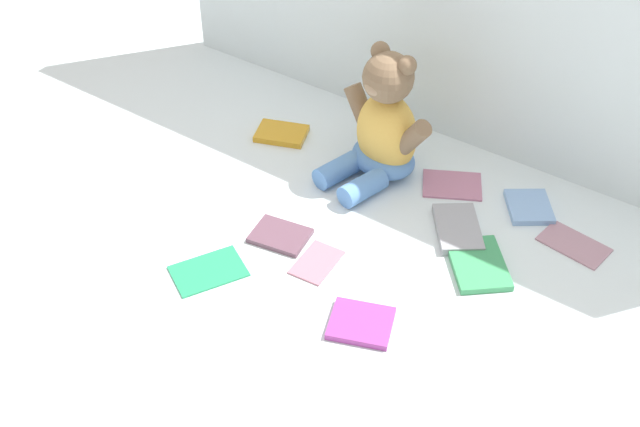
{
  "coord_description": "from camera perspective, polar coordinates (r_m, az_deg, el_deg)",
  "views": [
    {
      "loc": [
        0.62,
        -1.01,
        1.06
      ],
      "look_at": [
        -0.02,
        -0.1,
        0.1
      ],
      "focal_mm": 45.16,
      "sensor_mm": 36.0,
      "label": 1
    }
  ],
  "objects": [
    {
      "name": "ground_plane",
      "position": [
        1.59,
        2.55,
        -1.03
      ],
      "size": [
        3.2,
        3.2,
        0.0
      ],
      "primitive_type": "plane",
      "color": "silver"
    },
    {
      "name": "teddy_bear",
      "position": [
        1.67,
        4.51,
        5.95
      ],
      "size": [
        0.24,
        0.23,
        0.29
      ],
      "rotation": [
        0.0,
        0.0,
        -0.25
      ],
      "color": "#E5B24C",
      "rests_on": "ground_plane"
    },
    {
      "name": "book_case_0",
      "position": [
        1.4,
        2.92,
        -7.78
      ],
      "size": [
        0.13,
        0.12,
        0.01
      ],
      "primitive_type": "cube",
      "rotation": [
        0.0,
        0.0,
        5.08
      ],
      "color": "#97378E",
      "rests_on": "ground_plane"
    },
    {
      "name": "book_case_1",
      "position": [
        1.83,
        -2.74,
        5.68
      ],
      "size": [
        0.13,
        0.11,
        0.01
      ],
      "primitive_type": "cube",
      "rotation": [
        0.0,
        0.0,
        1.93
      ],
      "color": "gold",
      "rests_on": "ground_plane"
    },
    {
      "name": "book_case_2",
      "position": [
        1.51,
        -0.23,
        -3.43
      ],
      "size": [
        0.08,
        0.11,
        0.01
      ],
      "primitive_type": "cube",
      "rotation": [
        0.0,
        0.0,
        3.23
      ],
      "color": "#B26D7F",
      "rests_on": "ground_plane"
    },
    {
      "name": "book_case_3",
      "position": [
        1.6,
        9.73,
        -1.07
      ],
      "size": [
        0.15,
        0.16,
        0.02
      ],
      "primitive_type": "cube",
      "rotation": [
        0.0,
        0.0,
        3.78
      ],
      "color": "#92939B",
      "rests_on": "ground_plane"
    },
    {
      "name": "book_case_4",
      "position": [
        1.71,
        9.35,
        2.07
      ],
      "size": [
        0.15,
        0.14,
        0.01
      ],
      "primitive_type": "cube",
      "rotation": [
        0.0,
        0.0,
        5.21
      ],
      "color": "#AE6C89",
      "rests_on": "ground_plane"
    },
    {
      "name": "book_case_5",
      "position": [
        1.51,
        -7.91,
        -4.01
      ],
      "size": [
        0.14,
        0.16,
        0.01
      ],
      "primitive_type": "cube",
      "rotation": [
        0.0,
        0.0,
        2.64
      ],
      "color": "#24945E",
      "rests_on": "ground_plane"
    },
    {
      "name": "book_case_6",
      "position": [
        1.53,
        11.13,
        -3.55
      ],
      "size": [
        0.17,
        0.17,
        0.01
      ],
      "primitive_type": "cube",
      "rotation": [
        0.0,
        0.0,
        0.71
      ],
      "color": "#379057",
      "rests_on": "ground_plane"
    },
    {
      "name": "book_case_7",
      "position": [
        1.68,
        14.6,
        0.46
      ],
      "size": [
        0.13,
        0.13,
        0.01
      ],
      "primitive_type": "cube",
      "rotation": [
        0.0,
        0.0,
        0.63
      ],
      "color": "#7FA8DC",
      "rests_on": "ground_plane"
    },
    {
      "name": "book_case_8",
      "position": [
        1.62,
        17.56,
        -2.06
      ],
      "size": [
        0.14,
        0.09,
        0.01
      ],
      "primitive_type": "cube",
      "rotation": [
        0.0,
        0.0,
        4.57
      ],
      "color": "#A6798A",
      "rests_on": "ground_plane"
    },
    {
      "name": "book_case_9",
      "position": [
        1.56,
        -2.84,
        -1.57
      ],
      "size": [
        0.12,
        0.1,
        0.01
      ],
      "primitive_type": "cube",
      "rotation": [
        0.0,
        0.0,
        1.75
      ],
      "color": "#60404F",
      "rests_on": "ground_plane"
    }
  ]
}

